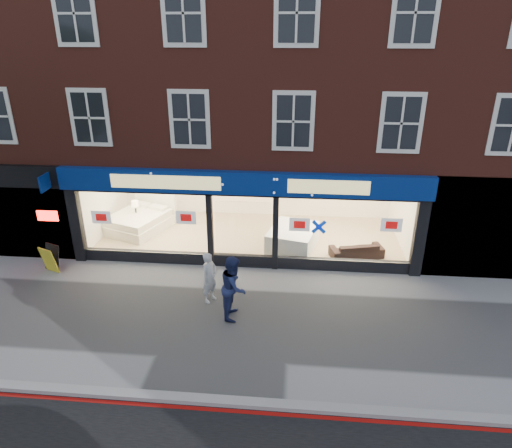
# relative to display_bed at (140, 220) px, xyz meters

# --- Properties ---
(ground) EXTENTS (120.00, 120.00, 0.00)m
(ground) POSITION_rel_display_bed_xyz_m (4.25, -5.49, -0.46)
(ground) COLOR gray
(ground) RESTS_ON ground
(kerb_line) EXTENTS (60.00, 0.10, 0.01)m
(kerb_line) POSITION_rel_display_bed_xyz_m (4.25, -8.59, -0.45)
(kerb_line) COLOR #8C0A07
(kerb_line) RESTS_ON ground
(kerb_stone) EXTENTS (60.00, 0.25, 0.12)m
(kerb_stone) POSITION_rel_display_bed_xyz_m (4.25, -8.39, -0.40)
(kerb_stone) COLOR gray
(kerb_stone) RESTS_ON ground
(showroom_floor) EXTENTS (11.00, 4.50, 0.10)m
(showroom_floor) POSITION_rel_display_bed_xyz_m (4.25, -0.24, -0.41)
(showroom_floor) COLOR tan
(showroom_floor) RESTS_ON ground
(building) EXTENTS (19.00, 8.26, 10.30)m
(building) POSITION_rel_display_bed_xyz_m (4.24, 1.45, 6.21)
(building) COLOR maroon
(building) RESTS_ON ground
(display_bed) EXTENTS (2.56, 2.79, 1.30)m
(display_bed) POSITION_rel_display_bed_xyz_m (0.00, 0.00, 0.00)
(display_bed) COLOR white
(display_bed) RESTS_ON showroom_floor
(bedside_table) EXTENTS (0.50, 0.50, 0.55)m
(bedside_table) POSITION_rel_display_bed_xyz_m (-0.15, 0.03, -0.09)
(bedside_table) COLOR brown
(bedside_table) RESTS_ON showroom_floor
(mattress_stack) EXTENTS (1.90, 2.19, 0.74)m
(mattress_stack) POSITION_rel_display_bed_xyz_m (5.85, -1.13, 0.01)
(mattress_stack) COLOR white
(mattress_stack) RESTS_ON showroom_floor
(sofa) EXTENTS (1.88, 1.11, 0.52)m
(sofa) POSITION_rel_display_bed_xyz_m (8.01, -1.59, -0.10)
(sofa) COLOR black
(sofa) RESTS_ON showroom_floor
(a_board) EXTENTS (0.68, 0.57, 0.89)m
(a_board) POSITION_rel_display_bed_xyz_m (-1.85, -3.33, -0.01)
(a_board) COLOR gold
(a_board) RESTS_ON ground
(pedestrian_grey) EXTENTS (0.58, 0.66, 1.51)m
(pedestrian_grey) POSITION_rel_display_bed_xyz_m (3.56, -4.53, 0.30)
(pedestrian_grey) COLOR #B5B8BD
(pedestrian_grey) RESTS_ON ground
(pedestrian_blue) EXTENTS (0.70, 0.88, 1.79)m
(pedestrian_blue) POSITION_rel_display_bed_xyz_m (4.34, -5.20, 0.44)
(pedestrian_blue) COLOR #1B224C
(pedestrian_blue) RESTS_ON ground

